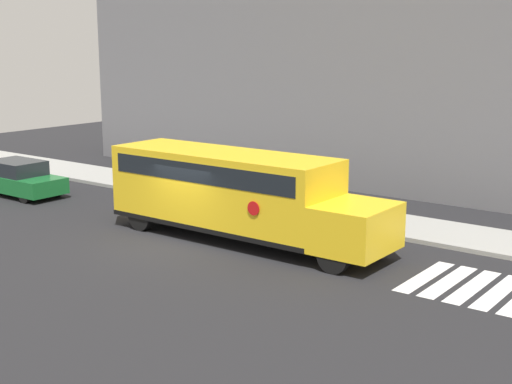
{
  "coord_description": "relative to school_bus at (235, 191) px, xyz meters",
  "views": [
    {
      "loc": [
        15.77,
        -16.3,
        6.59
      ],
      "look_at": [
        1.72,
        2.29,
        1.62
      ],
      "focal_mm": 50.0,
      "sensor_mm": 36.0,
      "label": 1
    }
  ],
  "objects": [
    {
      "name": "ground_plane",
      "position": [
        -1.21,
        -1.79,
        -1.69
      ],
      "size": [
        60.0,
        60.0,
        0.0
      ],
      "primitive_type": "plane",
      "color": "black"
    },
    {
      "name": "sidewalk_strip",
      "position": [
        -1.21,
        4.71,
        -1.61
      ],
      "size": [
        44.0,
        3.0,
        0.15
      ],
      "color": "#9E9E99",
      "rests_on": "ground"
    },
    {
      "name": "building_backdrop",
      "position": [
        -1.21,
        11.21,
        5.09
      ],
      "size": [
        32.0,
        4.0,
        13.55
      ],
      "color": "slate",
      "rests_on": "ground"
    },
    {
      "name": "crosswalk_stripes",
      "position": [
        8.51,
        0.21,
        -1.68
      ],
      "size": [
        4.0,
        3.2,
        0.01
      ],
      "color": "white",
      "rests_on": "ground"
    },
    {
      "name": "school_bus",
      "position": [
        0.0,
        0.0,
        0.0
      ],
      "size": [
        10.21,
        2.57,
        2.94
      ],
      "color": "yellow",
      "rests_on": "ground"
    },
    {
      "name": "parked_car",
      "position": [
        -11.83,
        -0.16,
        -0.94
      ],
      "size": [
        4.24,
        1.84,
        1.5
      ],
      "color": "#196B2D",
      "rests_on": "ground"
    }
  ]
}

